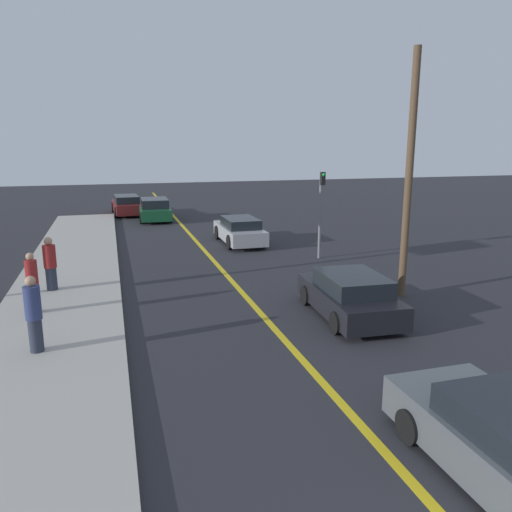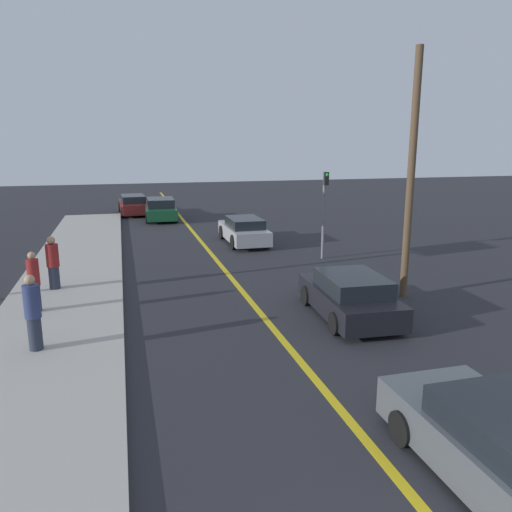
% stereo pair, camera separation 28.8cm
% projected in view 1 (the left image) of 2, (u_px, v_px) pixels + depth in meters
% --- Properties ---
extents(road_center_line, '(0.20, 60.00, 0.01)m').
position_uv_depth(road_center_line, '(211.00, 258.00, 22.00)').
color(road_center_line, gold).
rests_on(road_center_line, ground_plane).
extents(sidewalk_left, '(3.60, 32.37, 0.16)m').
position_uv_depth(sidewalk_left, '(70.00, 276.00, 18.71)').
color(sidewalk_left, '#ADA89E').
rests_on(sidewalk_left, ground_plane).
extents(car_ahead_center, '(2.14, 4.16, 1.31)m').
position_uv_depth(car_ahead_center, '(350.00, 296.00, 14.51)').
color(car_ahead_center, black).
rests_on(car_ahead_center, ground_plane).
extents(car_far_distant, '(1.89, 4.44, 1.32)m').
position_uv_depth(car_far_distant, '(240.00, 231.00, 25.00)').
color(car_far_distant, '#9E9EA3').
rests_on(car_far_distant, ground_plane).
extents(car_parked_left_lot, '(2.10, 4.66, 1.41)m').
position_uv_depth(car_parked_left_lot, '(155.00, 210.00, 32.58)').
color(car_parked_left_lot, '#144728').
rests_on(car_parked_left_lot, ground_plane).
extents(car_oncoming_far, '(2.09, 4.77, 1.35)m').
position_uv_depth(car_oncoming_far, '(127.00, 205.00, 35.04)').
color(car_oncoming_far, maroon).
rests_on(car_oncoming_far, ground_plane).
extents(pedestrian_near_curb, '(0.37, 0.37, 1.85)m').
position_uv_depth(pedestrian_near_curb, '(34.00, 314.00, 11.63)').
color(pedestrian_near_curb, '#282D3D').
rests_on(pedestrian_near_curb, sidewalk_left).
extents(pedestrian_mid_group, '(0.34, 0.34, 1.78)m').
position_uv_depth(pedestrian_mid_group, '(32.00, 283.00, 14.31)').
color(pedestrian_mid_group, '#282D3D').
rests_on(pedestrian_mid_group, sidewalk_left).
extents(pedestrian_far_standing, '(0.41, 0.41, 1.80)m').
position_uv_depth(pedestrian_far_standing, '(50.00, 264.00, 16.56)').
color(pedestrian_far_standing, '#282D3D').
rests_on(pedestrian_far_standing, sidewalk_left).
extents(traffic_light, '(0.18, 0.40, 3.76)m').
position_uv_depth(traffic_light, '(321.00, 206.00, 21.42)').
color(traffic_light, slate).
rests_on(traffic_light, ground_plane).
extents(utility_pole, '(0.24, 0.24, 7.82)m').
position_uv_depth(utility_pole, '(409.00, 177.00, 15.74)').
color(utility_pole, brown).
rests_on(utility_pole, ground_plane).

